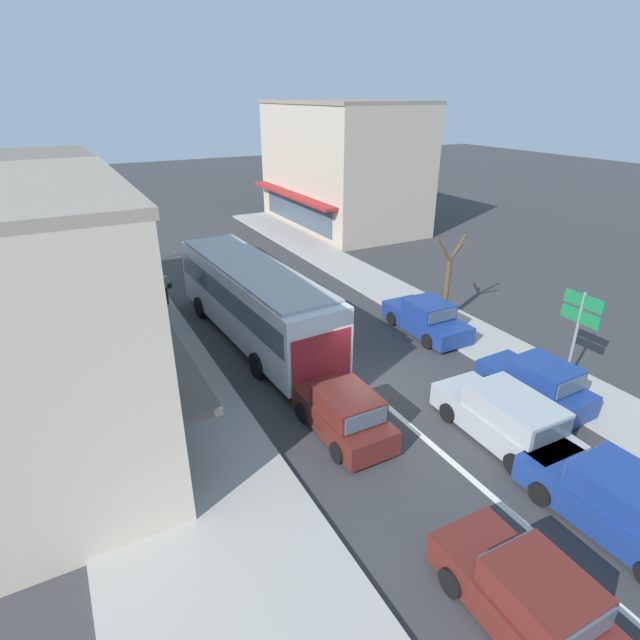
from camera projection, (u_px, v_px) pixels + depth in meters
name	position (u px, v px, depth m)	size (l,w,h in m)	color
ground_plane	(368.00, 390.00, 17.48)	(140.00, 140.00, 0.00)	#353538
lane_centre_line	(315.00, 344.00, 20.69)	(0.20, 28.00, 0.01)	silver
sidewalk_left	(136.00, 359.00, 19.33)	(5.20, 44.00, 0.14)	#A39E96
kerb_right	(406.00, 300.00, 24.95)	(2.80, 44.00, 0.12)	#A39E96
shopfront_corner_near	(8.00, 337.00, 12.71)	(7.60, 9.09, 7.61)	beige
shopfront_mid_block	(15.00, 255.00, 19.63)	(7.85, 7.79, 7.33)	gray
building_right_far	(342.00, 165.00, 37.76)	(8.68, 13.26, 9.05)	#B2A38E
city_bus	(253.00, 297.00, 20.40)	(3.12, 10.96, 3.23)	silver
wagon_behind_bus_near	(506.00, 418.00, 14.69)	(2.01, 4.54, 1.58)	#9EA3A8
hatchback_queue_gap_filler	(344.00, 414.00, 14.95)	(1.83, 3.71, 1.54)	#561E19
sedan_adjacent_lane_trail	(534.00, 605.00, 9.40)	(1.97, 4.24, 1.47)	#561E19
wagon_queue_far_back	(622.00, 506.00, 11.57)	(2.04, 4.55, 1.58)	navy
parked_hatchback_kerb_front	(537.00, 383.00, 16.52)	(1.90, 3.74, 1.54)	navy
parked_sedan_kerb_second	(426.00, 318.00, 21.43)	(1.96, 4.23, 1.47)	navy
traffic_light_downstreet	(139.00, 218.00, 29.19)	(0.33, 0.24, 4.20)	gray
directional_road_sign	(580.00, 318.00, 16.49)	(0.10, 1.40, 3.60)	gray
street_tree_right	(447.00, 283.00, 21.87)	(1.62, 1.68, 4.03)	brown
pedestrian_with_handbag_near	(164.00, 285.00, 23.95)	(0.58, 0.52, 1.63)	#333338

